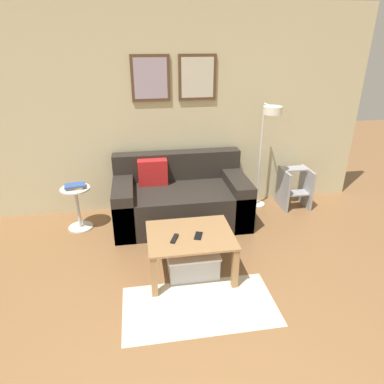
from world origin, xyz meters
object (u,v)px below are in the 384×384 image
(book_stack, at_px, (75,186))
(cell_phone, at_px, (198,236))
(coffee_table, at_px, (190,241))
(remote_control, at_px, (175,239))
(step_stool, at_px, (295,187))
(storage_bin, at_px, (192,259))
(couch, at_px, (180,199))
(side_table, at_px, (77,204))
(floor_lamp, at_px, (267,136))

(book_stack, height_order, cell_phone, book_stack)
(coffee_table, bearing_deg, book_stack, 137.62)
(remote_control, relative_size, step_stool, 0.28)
(storage_bin, distance_m, step_stool, 2.02)
(cell_phone, bearing_deg, storage_bin, 144.68)
(step_stool, bearing_deg, couch, -174.91)
(couch, distance_m, step_stool, 1.60)
(storage_bin, distance_m, remote_control, 0.37)
(couch, xyz_separation_m, storage_bin, (-0.03, -1.06, -0.17))
(coffee_table, bearing_deg, cell_phone, -34.37)
(side_table, bearing_deg, couch, -0.02)
(remote_control, height_order, step_stool, step_stool)
(book_stack, bearing_deg, floor_lamp, 1.87)
(couch, height_order, remote_control, couch)
(storage_bin, xyz_separation_m, side_table, (-1.22, 1.06, 0.19))
(book_stack, bearing_deg, cell_phone, -41.98)
(storage_bin, relative_size, remote_control, 3.34)
(side_table, height_order, remote_control, side_table)
(coffee_table, xyz_separation_m, storage_bin, (0.02, 0.02, -0.23))
(storage_bin, bearing_deg, step_stool, 36.59)
(coffee_table, relative_size, step_stool, 1.53)
(coffee_table, bearing_deg, side_table, 137.87)
(side_table, bearing_deg, step_stool, 2.85)
(step_stool, bearing_deg, remote_control, -144.26)
(couch, relative_size, floor_lamp, 1.16)
(storage_bin, relative_size, book_stack, 2.03)
(remote_control, distance_m, cell_phone, 0.23)
(coffee_table, xyz_separation_m, book_stack, (-1.19, 1.09, 0.20))
(floor_lamp, relative_size, remote_control, 9.41)
(couch, height_order, coffee_table, couch)
(storage_bin, bearing_deg, remote_control, -152.86)
(couch, xyz_separation_m, coffee_table, (-0.05, -1.08, 0.06))
(storage_bin, relative_size, step_stool, 0.93)
(floor_lamp, height_order, book_stack, floor_lamp)
(remote_control, bearing_deg, side_table, 154.43)
(remote_control, xyz_separation_m, step_stool, (1.80, 1.29, -0.16))
(book_stack, distance_m, step_stool, 2.84)
(coffee_table, bearing_deg, remote_control, -156.38)
(couch, relative_size, book_stack, 6.59)
(book_stack, relative_size, step_stool, 0.46)
(couch, relative_size, storage_bin, 3.25)
(storage_bin, distance_m, side_table, 1.62)
(side_table, distance_m, step_stool, 2.84)
(side_table, relative_size, step_stool, 0.99)
(couch, distance_m, floor_lamp, 1.34)
(storage_bin, bearing_deg, cell_phone, -54.12)
(storage_bin, bearing_deg, book_stack, 138.66)
(cell_phone, xyz_separation_m, step_stool, (1.57, 1.27, -0.15))
(couch, bearing_deg, side_table, 179.98)
(coffee_table, relative_size, floor_lamp, 0.58)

